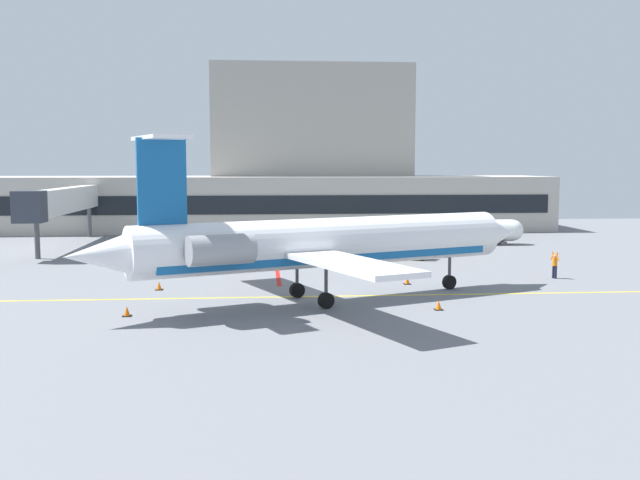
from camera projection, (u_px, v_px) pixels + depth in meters
ground at (326, 298)px, 43.66m from camera, size 120.00×120.00×0.11m
terminal_building at (280, 174)px, 89.87m from camera, size 70.44×14.15×20.47m
jet_bridge_west at (62, 201)px, 68.84m from camera, size 2.40×22.95×5.88m
regional_jet at (320, 243)px, 41.71m from camera, size 27.81×20.74×9.50m
baggage_tug at (414, 248)px, 61.49m from camera, size 3.57×4.45×1.98m
pushback_tractor at (271, 237)px, 71.34m from camera, size 3.48×3.62×1.87m
fuel_tank at (485, 231)px, 72.13m from camera, size 7.86×2.27×2.52m
marshaller at (555, 265)px, 50.67m from camera, size 0.42×0.79×1.91m
safety_cone_alpha at (439, 306)px, 39.71m from camera, size 0.47×0.47×0.55m
safety_cone_bravo at (127, 312)px, 38.04m from camera, size 0.47×0.47×0.55m
safety_cone_charlie at (407, 281)px, 48.26m from camera, size 0.47×0.47×0.55m
safety_cone_delta at (159, 286)px, 46.05m from camera, size 0.47×0.47×0.55m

